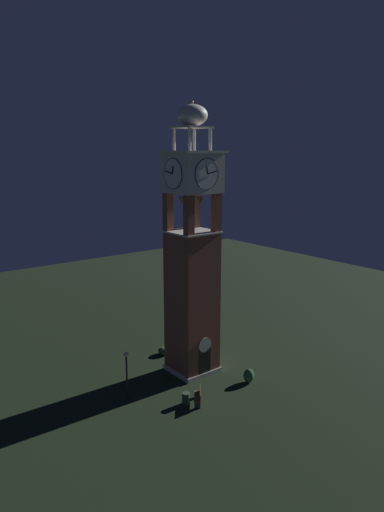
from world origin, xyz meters
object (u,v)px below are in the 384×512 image
(clock_tower, at_px, (192,264))
(park_bench, at_px, (198,396))
(lamp_post, at_px, (126,366))
(trash_bin, at_px, (186,398))

(clock_tower, relative_size, park_bench, 12.99)
(park_bench, relative_size, lamp_post, 0.45)
(park_bench, height_order, lamp_post, lamp_post)
(clock_tower, bearing_deg, park_bench, -122.98)
(lamp_post, distance_m, trash_bin, 4.49)
(lamp_post, height_order, trash_bin, lamp_post)
(park_bench, height_order, trash_bin, park_bench)
(lamp_post, xyz_separation_m, trash_bin, (2.72, -2.95, -2.00))
(clock_tower, distance_m, park_bench, 9.21)
(clock_tower, distance_m, lamp_post, 8.54)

